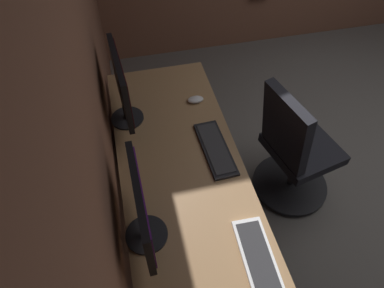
{
  "coord_description": "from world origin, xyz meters",
  "views": [
    {
      "loc": [
        -1.14,
        2.03,
        2.24
      ],
      "look_at": [
        -0.05,
        1.77,
        0.95
      ],
      "focal_mm": 32.37,
      "sensor_mm": 36.0,
      "label": 1
    }
  ],
  "objects_px": {
    "keyboard_main": "(215,149)",
    "monitor_primary": "(142,210)",
    "monitor_secondary": "(122,86)",
    "mouse_main": "(196,100)",
    "office_chair": "(293,152)",
    "keyboard_spare": "(259,261)",
    "drawer_pedestal": "(167,154)"
  },
  "relations": [
    {
      "from": "drawer_pedestal",
      "to": "keyboard_main",
      "type": "xyz_separation_m",
      "value": [
        -0.34,
        -0.24,
        0.39
      ]
    },
    {
      "from": "keyboard_main",
      "to": "drawer_pedestal",
      "type": "bearing_deg",
      "value": 35.06
    },
    {
      "from": "monitor_secondary",
      "to": "keyboard_main",
      "type": "bearing_deg",
      "value": -128.66
    },
    {
      "from": "monitor_secondary",
      "to": "office_chair",
      "type": "height_order",
      "value": "monitor_secondary"
    },
    {
      "from": "drawer_pedestal",
      "to": "office_chair",
      "type": "xyz_separation_m",
      "value": [
        -0.27,
        -0.82,
        0.11
      ]
    },
    {
      "from": "drawer_pedestal",
      "to": "keyboard_spare",
      "type": "xyz_separation_m",
      "value": [
        -1.02,
        -0.25,
        0.39
      ]
    },
    {
      "from": "monitor_primary",
      "to": "office_chair",
      "type": "height_order",
      "value": "monitor_primary"
    },
    {
      "from": "drawer_pedestal",
      "to": "mouse_main",
      "type": "xyz_separation_m",
      "value": [
        0.08,
        -0.23,
        0.4
      ]
    },
    {
      "from": "monitor_primary",
      "to": "mouse_main",
      "type": "bearing_deg",
      "value": -27.3
    },
    {
      "from": "mouse_main",
      "to": "office_chair",
      "type": "distance_m",
      "value": 0.75
    },
    {
      "from": "drawer_pedestal",
      "to": "keyboard_main",
      "type": "bearing_deg",
      "value": -144.94
    },
    {
      "from": "drawer_pedestal",
      "to": "monitor_primary",
      "type": "xyz_separation_m",
      "value": [
        -0.78,
        0.22,
        0.62
      ]
    },
    {
      "from": "monitor_secondary",
      "to": "mouse_main",
      "type": "bearing_deg",
      "value": -82.65
    },
    {
      "from": "monitor_secondary",
      "to": "keyboard_spare",
      "type": "relative_size",
      "value": 1.15
    },
    {
      "from": "drawer_pedestal",
      "to": "mouse_main",
      "type": "relative_size",
      "value": 6.68
    },
    {
      "from": "monitor_secondary",
      "to": "keyboard_main",
      "type": "relative_size",
      "value": 1.15
    },
    {
      "from": "keyboard_spare",
      "to": "mouse_main",
      "type": "distance_m",
      "value": 1.1
    },
    {
      "from": "keyboard_main",
      "to": "office_chair",
      "type": "height_order",
      "value": "office_chair"
    },
    {
      "from": "monitor_secondary",
      "to": "keyboard_main",
      "type": "distance_m",
      "value": 0.64
    },
    {
      "from": "keyboard_spare",
      "to": "mouse_main",
      "type": "relative_size",
      "value": 4.09
    },
    {
      "from": "monitor_primary",
      "to": "office_chair",
      "type": "bearing_deg",
      "value": -63.93
    },
    {
      "from": "mouse_main",
      "to": "monitor_secondary",
      "type": "bearing_deg",
      "value": 97.35
    },
    {
      "from": "monitor_secondary",
      "to": "mouse_main",
      "type": "xyz_separation_m",
      "value": [
        0.06,
        -0.44,
        -0.24
      ]
    },
    {
      "from": "monitor_primary",
      "to": "keyboard_spare",
      "type": "relative_size",
      "value": 1.13
    },
    {
      "from": "office_chair",
      "to": "mouse_main",
      "type": "bearing_deg",
      "value": 59.54
    },
    {
      "from": "keyboard_main",
      "to": "monitor_primary",
      "type": "bearing_deg",
      "value": 133.53
    },
    {
      "from": "keyboard_spare",
      "to": "drawer_pedestal",
      "type": "bearing_deg",
      "value": 13.8
    },
    {
      "from": "drawer_pedestal",
      "to": "mouse_main",
      "type": "bearing_deg",
      "value": -70.31
    },
    {
      "from": "keyboard_main",
      "to": "mouse_main",
      "type": "bearing_deg",
      "value": 1.83
    },
    {
      "from": "monitor_primary",
      "to": "drawer_pedestal",
      "type": "bearing_deg",
      "value": -15.52
    },
    {
      "from": "keyboard_main",
      "to": "keyboard_spare",
      "type": "distance_m",
      "value": 0.68
    },
    {
      "from": "monitor_primary",
      "to": "office_chair",
      "type": "relative_size",
      "value": 0.49
    }
  ]
}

